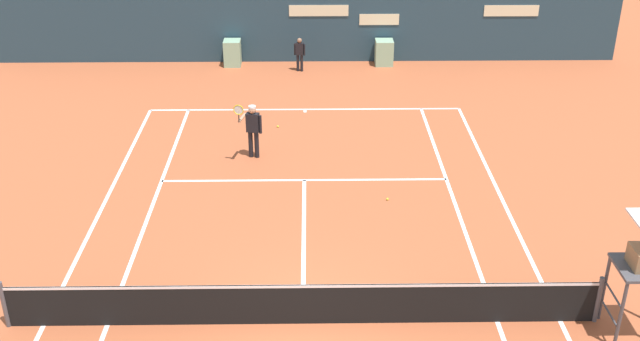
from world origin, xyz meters
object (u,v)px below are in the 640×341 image
ball_kid_right_post (300,52)px  tennis_ball_by_sideline (387,199)px  player_on_baseline (252,127)px  tennis_ball_near_service_line (278,126)px

ball_kid_right_post → tennis_ball_by_sideline: 10.81m
player_on_baseline → tennis_ball_by_sideline: 4.72m
player_on_baseline → tennis_ball_near_service_line: bearing=-92.8°
tennis_ball_near_service_line → ball_kid_right_post: bearing=83.2°
player_on_baseline → ball_kid_right_post: player_on_baseline is taller
player_on_baseline → ball_kid_right_post: bearing=-86.3°
tennis_ball_near_service_line → tennis_ball_by_sideline: same height
player_on_baseline → tennis_ball_near_service_line: (0.64, 2.24, -0.95)m
ball_kid_right_post → tennis_ball_near_service_line: 5.64m
tennis_ball_near_service_line → tennis_ball_by_sideline: bearing=-58.0°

